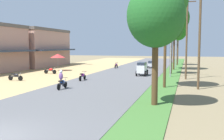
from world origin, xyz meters
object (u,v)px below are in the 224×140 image
(median_tree_nearest, at_px, (156,16))
(vendor_umbrella, at_px, (58,56))
(median_tree_third, at_px, (171,31))
(car_van_white, at_px, (142,68))
(utility_pole_far, at_px, (187,37))
(streetlamp_mid, at_px, (176,42))
(parked_motorbike_third, at_px, (16,76))
(median_tree_fourth, at_px, (175,18))
(parked_motorbike_fourth, at_px, (50,70))
(median_tree_second, at_px, (166,0))
(streetlamp_near, at_px, (171,37))
(utility_pole_near, at_px, (200,32))
(motorbike_ahead_third, at_px, (62,80))
(streetlamp_far, at_px, (178,43))
(motorbike_ahead_fifth, at_px, (116,65))
(motorbike_ahead_fourth, at_px, (83,76))
(median_tree_fifth, at_px, (178,31))
(car_sedan_silver, at_px, (151,64))

(median_tree_nearest, bearing_deg, vendor_umbrella, 131.66)
(median_tree_third, bearing_deg, car_van_white, -133.33)
(utility_pole_far, bearing_deg, streetlamp_mid, 96.49)
(parked_motorbike_third, height_order, median_tree_third, median_tree_third)
(median_tree_fourth, bearing_deg, parked_motorbike_fourth, -144.05)
(median_tree_second, relative_size, streetlamp_near, 1.15)
(utility_pole_near, bearing_deg, median_tree_fourth, 99.32)
(median_tree_nearest, distance_m, utility_pole_near, 7.89)
(motorbike_ahead_third, bearing_deg, parked_motorbike_fourth, 123.72)
(vendor_umbrella, bearing_deg, streetlamp_mid, 34.04)
(streetlamp_far, distance_m, motorbike_ahead_third, 38.90)
(parked_motorbike_fourth, relative_size, utility_pole_far, 0.20)
(median_tree_fourth, distance_m, utility_pole_near, 18.99)
(median_tree_second, distance_m, motorbike_ahead_third, 11.42)
(utility_pole_far, bearing_deg, motorbike_ahead_third, -134.12)
(vendor_umbrella, distance_m, motorbike_ahead_fifth, 10.05)
(streetlamp_near, relative_size, car_van_white, 3.49)
(median_tree_second, bearing_deg, median_tree_third, 90.96)
(parked_motorbike_third, bearing_deg, streetlamp_far, 65.28)
(utility_pole_near, xyz_separation_m, motorbike_ahead_third, (-11.25, -3.61, -4.06))
(parked_motorbike_fourth, height_order, streetlamp_near, streetlamp_near)
(median_tree_second, distance_m, utility_pole_far, 7.76)
(median_tree_second, height_order, utility_pole_far, median_tree_second)
(streetlamp_near, height_order, motorbike_ahead_fourth, streetlamp_near)
(motorbike_ahead_third, relative_size, motorbike_ahead_fifth, 1.00)
(utility_pole_far, distance_m, car_van_white, 6.68)
(parked_motorbike_fourth, xyz_separation_m, motorbike_ahead_third, (7.26, -10.87, 0.30))
(parked_motorbike_fourth, xyz_separation_m, median_tree_third, (15.42, 4.74, 5.18))
(utility_pole_far, bearing_deg, motorbike_ahead_fifth, 134.74)
(motorbike_ahead_third, bearing_deg, median_tree_fifth, 75.64)
(parked_motorbike_third, bearing_deg, utility_pole_far, 21.12)
(median_tree_fourth, relative_size, utility_pole_far, 1.14)
(utility_pole_far, height_order, car_van_white, utility_pole_far)
(parked_motorbike_third, xyz_separation_m, median_tree_third, (15.53, 11.91, 5.18))
(streetlamp_near, bearing_deg, streetlamp_mid, 90.00)
(median_tree_fifth, xyz_separation_m, car_sedan_silver, (-3.97, -8.87, -6.04))
(median_tree_third, bearing_deg, streetlamp_near, -87.02)
(median_tree_second, xyz_separation_m, motorbike_ahead_fifth, (-9.51, 18.33, -7.21))
(median_tree_third, relative_size, streetlamp_near, 0.84)
(car_sedan_silver, bearing_deg, utility_pole_far, -66.82)
(parked_motorbike_third, xyz_separation_m, median_tree_fifth, (15.75, 29.05, 6.22))
(parked_motorbike_fourth, bearing_deg, streetlamp_near, 4.57)
(streetlamp_mid, relative_size, motorbike_ahead_fourth, 4.21)
(parked_motorbike_fourth, distance_m, streetlamp_far, 31.39)
(parked_motorbike_third, xyz_separation_m, median_tree_nearest, (15.72, -7.41, 5.03))
(median_tree_third, distance_m, motorbike_ahead_third, 18.28)
(streetlamp_far, bearing_deg, car_van_white, -97.70)
(streetlamp_mid, bearing_deg, median_tree_fifth, 89.65)
(parked_motorbike_fourth, distance_m, streetlamp_mid, 22.33)
(median_tree_nearest, bearing_deg, median_tree_fourth, 90.33)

